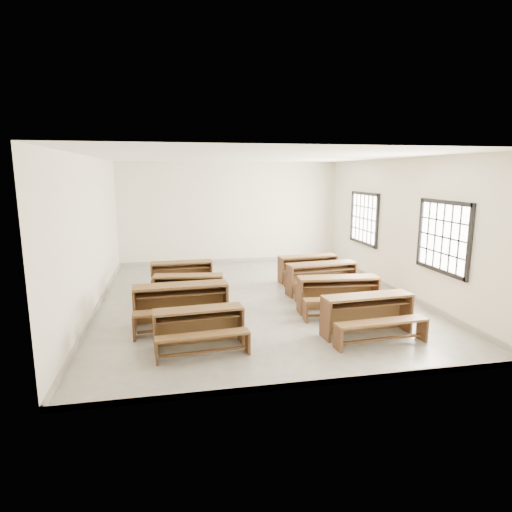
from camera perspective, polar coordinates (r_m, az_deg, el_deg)
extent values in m
plane|color=gray|center=(9.95, 0.00, -5.66)|extent=(8.50, 8.50, 0.00)
cube|color=white|center=(9.54, 0.00, 12.93)|extent=(7.00, 8.50, 0.05)
cube|color=beige|center=(13.76, -3.45, 5.77)|extent=(7.00, 0.05, 3.20)
cube|color=beige|center=(5.60, 8.48, -2.09)|extent=(7.00, 0.05, 3.20)
cube|color=beige|center=(9.57, -20.89, 2.75)|extent=(0.05, 8.50, 3.20)
cube|color=beige|center=(10.84, 18.37, 3.80)|extent=(0.05, 8.50, 3.20)
cube|color=gray|center=(13.99, -3.38, -0.57)|extent=(7.00, 0.04, 0.10)
cube|color=gray|center=(6.13, 8.07, -16.36)|extent=(7.00, 0.04, 0.10)
cube|color=gray|center=(9.90, -20.30, -6.16)|extent=(0.04, 8.50, 0.10)
cube|color=gray|center=(11.13, 17.91, -4.14)|extent=(0.04, 8.50, 0.10)
cube|color=white|center=(9.33, 23.76, 2.34)|extent=(0.02, 1.50, 1.30)
cube|color=black|center=(9.25, 23.99, 6.56)|extent=(0.06, 1.62, 0.08)
cube|color=black|center=(9.43, 23.34, -1.81)|extent=(0.06, 1.62, 0.08)
cube|color=black|center=(8.69, 26.60, 1.53)|extent=(0.06, 0.08, 1.46)
cube|color=black|center=(9.97, 21.09, 3.04)|extent=(0.06, 0.08, 1.46)
cube|color=white|center=(12.42, 14.28, 4.88)|extent=(0.02, 1.50, 1.30)
cube|color=black|center=(12.36, 14.34, 8.06)|extent=(0.06, 1.62, 0.08)
cube|color=black|center=(12.50, 14.04, 1.73)|extent=(0.06, 1.62, 0.08)
cube|color=black|center=(11.71, 15.84, 4.44)|extent=(0.06, 0.08, 1.46)
cube|color=black|center=(13.13, 12.72, 5.26)|extent=(0.06, 0.08, 1.46)
cube|color=brown|center=(7.16, -7.70, -7.07)|extent=(1.50, 0.49, 0.04)
cube|color=brown|center=(7.42, -7.82, -9.12)|extent=(1.48, 0.16, 0.63)
cube|color=#502F1B|center=(7.21, -13.38, -9.94)|extent=(0.07, 0.37, 0.63)
cube|color=#502F1B|center=(7.40, -2.03, -9.10)|extent=(0.07, 0.37, 0.63)
cube|color=#502F1B|center=(7.18, -7.65, -8.10)|extent=(1.38, 0.39, 0.02)
cube|color=brown|center=(6.83, -7.08, -10.43)|extent=(1.49, 0.38, 0.04)
cube|color=#502F1B|center=(6.84, -13.15, -12.36)|extent=(0.06, 0.26, 0.35)
cube|color=#502F1B|center=(7.04, -1.12, -11.39)|extent=(0.06, 0.26, 0.35)
cube|color=#502F1B|center=(6.94, -7.03, -12.56)|extent=(1.37, 0.16, 0.04)
cube|color=brown|center=(8.20, -10.03, -3.88)|extent=(1.79, 0.53, 0.04)
cube|color=brown|center=(8.50, -10.04, -6.13)|extent=(1.77, 0.13, 0.75)
cube|color=#502F1B|center=(8.30, -15.91, -6.81)|extent=(0.07, 0.44, 0.75)
cube|color=#502F1B|center=(8.41, -4.05, -6.18)|extent=(0.07, 0.44, 0.75)
cube|color=#502F1B|center=(8.22, -9.98, -4.96)|extent=(1.65, 0.41, 0.02)
cube|color=brown|center=(7.78, -9.66, -7.24)|extent=(1.78, 0.39, 0.04)
cube|color=#502F1B|center=(7.84, -15.96, -9.15)|extent=(0.06, 0.31, 0.42)
cube|color=#502F1B|center=(7.95, -3.35, -8.44)|extent=(0.06, 0.31, 0.42)
cube|color=#502F1B|center=(7.89, -9.58, -9.52)|extent=(1.63, 0.13, 0.04)
cube|color=brown|center=(9.44, -9.00, -2.61)|extent=(1.53, 0.54, 0.04)
cube|color=brown|center=(9.69, -8.87, -4.31)|extent=(1.49, 0.20, 0.64)
cube|color=#502F1B|center=(9.60, -13.30, -4.61)|extent=(0.08, 0.38, 0.64)
cube|color=#502F1B|center=(9.50, -4.53, -4.52)|extent=(0.08, 0.38, 0.64)
cube|color=#502F1B|center=(9.45, -8.99, -3.41)|extent=(1.41, 0.43, 0.02)
cube|color=brown|center=(9.07, -9.15, -5.01)|extent=(1.52, 0.43, 0.04)
cube|color=#502F1B|center=(9.21, -13.67, -6.22)|extent=(0.07, 0.26, 0.36)
cube|color=#502F1B|center=(9.10, -4.50, -6.14)|extent=(0.07, 0.26, 0.36)
cube|color=#502F1B|center=(9.15, -9.10, -6.70)|extent=(1.38, 0.20, 0.04)
cube|color=brown|center=(10.84, -9.92, -0.83)|extent=(1.52, 0.42, 0.04)
cube|color=brown|center=(11.08, -9.91, -2.37)|extent=(1.51, 0.08, 0.64)
cube|color=#502F1B|center=(10.90, -13.74, -2.75)|extent=(0.05, 0.38, 0.64)
cube|color=#502F1B|center=(10.97, -6.01, -2.40)|extent=(0.05, 0.38, 0.64)
cube|color=#502F1B|center=(10.85, -9.89, -1.53)|extent=(1.41, 0.33, 0.02)
cube|color=brown|center=(10.45, -9.73, -2.86)|extent=(1.52, 0.31, 0.04)
cube|color=#502F1B|center=(10.49, -13.72, -4.09)|extent=(0.05, 0.27, 0.36)
cube|color=#502F1B|center=(10.56, -5.69, -3.72)|extent=(0.05, 0.27, 0.36)
cube|color=#502F1B|center=(10.52, -9.68, -4.36)|extent=(1.40, 0.09, 0.04)
cube|color=brown|center=(7.85, 14.66, -5.18)|extent=(1.66, 0.52, 0.04)
cube|color=brown|center=(8.11, 13.88, -7.34)|extent=(1.64, 0.16, 0.70)
cube|color=#502F1B|center=(7.60, 9.24, -8.40)|extent=(0.07, 0.41, 0.70)
cube|color=#502F1B|center=(8.37, 19.32, -7.07)|extent=(0.07, 0.41, 0.70)
cube|color=#502F1B|center=(7.87, 14.68, -6.22)|extent=(1.53, 0.41, 0.02)
cube|color=brown|center=(7.53, 16.45, -8.42)|extent=(1.65, 0.40, 0.04)
cube|color=#502F1B|center=(7.24, 10.87, -10.78)|extent=(0.06, 0.29, 0.39)
cube|color=#502F1B|center=(8.04, 21.28, -9.12)|extent=(0.06, 0.29, 0.39)
cube|color=#502F1B|center=(7.64, 16.32, -10.59)|extent=(1.51, 0.16, 0.04)
cube|color=brown|center=(9.00, 10.96, -2.85)|extent=(1.70, 0.55, 0.04)
cube|color=brown|center=(9.27, 10.52, -4.83)|extent=(1.67, 0.17, 0.71)
cube|color=#502F1B|center=(8.89, 5.84, -5.38)|extent=(0.07, 0.42, 0.71)
cube|color=#502F1B|center=(9.37, 15.64, -4.88)|extent=(0.07, 0.42, 0.71)
cube|color=#502F1B|center=(9.02, 10.96, -3.78)|extent=(1.56, 0.43, 0.02)
cube|color=brown|center=(8.62, 11.91, -5.67)|extent=(1.69, 0.42, 0.04)
cube|color=#502F1B|center=(8.46, 6.57, -7.37)|extent=(0.06, 0.29, 0.40)
cube|color=#502F1B|center=(8.97, 16.82, -6.71)|extent=(0.06, 0.29, 0.40)
cube|color=#502F1B|center=(8.71, 11.82, -7.65)|extent=(1.54, 0.17, 0.04)
cube|color=brown|center=(10.27, 8.76, -1.01)|extent=(1.72, 0.60, 0.04)
cube|color=brown|center=(10.52, 8.25, -2.83)|extent=(1.68, 0.22, 0.72)
cube|color=#502F1B|center=(10.03, 4.46, -3.43)|extent=(0.09, 0.42, 0.72)
cube|color=#502F1B|center=(10.73, 12.66, -2.71)|extent=(0.09, 0.42, 0.72)
cube|color=#502F1B|center=(10.28, 8.79, -1.84)|extent=(1.59, 0.48, 0.02)
cube|color=brown|center=(9.89, 10.02, -3.40)|extent=(1.71, 0.47, 0.04)
cube|color=#502F1B|center=(9.61, 5.59, -5.08)|extent=(0.07, 0.30, 0.40)
cube|color=#502F1B|center=(10.34, 14.05, -4.20)|extent=(0.07, 0.30, 0.40)
cube|color=#502F1B|center=(9.98, 9.96, -5.16)|extent=(1.56, 0.22, 0.04)
cube|color=brown|center=(11.43, 6.92, -0.02)|extent=(1.58, 0.49, 0.04)
cube|color=brown|center=(11.66, 6.56, -1.56)|extent=(1.56, 0.14, 0.66)
cube|color=#502F1B|center=(11.24, 3.27, -1.98)|extent=(0.07, 0.39, 0.66)
cube|color=#502F1B|center=(11.80, 10.31, -1.51)|extent=(0.07, 0.39, 0.66)
cube|color=#502F1B|center=(11.44, 6.94, -0.71)|extent=(1.46, 0.39, 0.02)
cube|color=brown|center=(11.05, 7.81, -1.97)|extent=(1.58, 0.38, 0.04)
cube|color=#502F1B|center=(10.84, 4.06, -3.28)|extent=(0.06, 0.28, 0.37)
cube|color=#502F1B|center=(11.41, 11.31, -2.73)|extent=(0.06, 0.28, 0.37)
cube|color=#502F1B|center=(11.12, 7.77, -3.44)|extent=(1.44, 0.15, 0.04)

